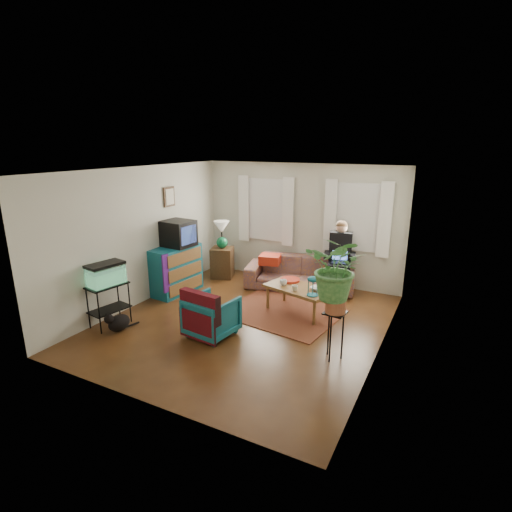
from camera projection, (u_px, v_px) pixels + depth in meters
The scene contains 31 objects.
floor at pixel (245, 322), 6.95m from camera, with size 4.50×5.00×0.01m, color #4F2B14.
ceiling at pixel (244, 170), 6.23m from camera, with size 4.50×5.00×0.01m, color white.
wall_back at pixel (300, 224), 8.72m from camera, with size 4.50×0.01×2.60m, color silver.
wall_front at pixel (137, 302), 4.45m from camera, with size 4.50×0.01×2.60m, color silver.
wall_left at pixel (141, 236), 7.58m from camera, with size 0.01×5.00×2.60m, color silver.
wall_right at pixel (385, 269), 5.60m from camera, with size 0.01×5.00×2.60m, color silver.
window_left at pixel (267, 210), 8.99m from camera, with size 1.08×0.04×1.38m, color white.
window_right at pixel (358, 217), 8.09m from camera, with size 1.08×0.04×1.38m, color white.
curtains_left at pixel (265, 210), 8.92m from camera, with size 1.36×0.06×1.50m, color white.
curtains_right at pixel (357, 218), 8.02m from camera, with size 1.36×0.06×1.50m, color white.
picture_frame at pixel (170, 197), 8.11m from camera, with size 0.04×0.32×0.40m, color #3D2616.
area_rug at pixel (282, 312), 7.34m from camera, with size 2.00×1.60×0.01m, color maroon.
sofa at pixel (300, 268), 8.49m from camera, with size 2.26×0.89×0.89m, color brown.
seated_person at pixel (340, 260), 8.24m from camera, with size 0.57×0.70×1.35m, color black, non-canonical shape.
side_table at pixel (222, 262), 9.20m from camera, with size 0.48×0.48×0.69m, color #402118.
table_lamp at pixel (222, 235), 9.03m from camera, with size 0.36×0.36×0.63m, color white, non-canonical shape.
dresser at pixel (175, 270), 8.22m from camera, with size 0.54×1.09×0.98m, color #135972.
crt_tv at pixel (178, 233), 8.09m from camera, with size 0.60×0.54×0.52m, color black.
aquarium_stand at pixel (109, 305), 6.75m from camera, with size 0.37×0.65×0.73m, color black.
aquarium at pixel (106, 274), 6.59m from camera, with size 0.33×0.60×0.39m, color #7FD899.
black_cat at pixel (119, 321), 6.58m from camera, with size 0.27×0.41×0.35m, color black.
armchair at pixel (212, 314), 6.40m from camera, with size 0.71×0.66×0.73m, color #105065.
serape_throw at pixel (199, 311), 6.14m from camera, with size 0.73×0.17×0.60m, color #9E0A0A.
coffee_table at pixel (298, 300), 7.28m from camera, with size 1.19×0.65×0.49m, color brown.
cup_a at pixel (283, 283), 7.30m from camera, with size 0.13×0.13×0.11m, color white.
cup_b at pixel (295, 288), 7.02m from camera, with size 0.11×0.11×0.10m, color beige.
bowl at pixel (317, 288), 7.07m from camera, with size 0.23×0.23×0.06m, color white.
snack_tray at pixel (290, 280), 7.53m from camera, with size 0.37×0.37×0.04m, color #B21414.
birdcage at pixel (313, 286), 6.78m from camera, with size 0.20×0.20×0.35m, color #115B6B, non-canonical shape.
plant_stand at pixel (334, 336), 5.69m from camera, with size 0.31×0.31×0.73m, color black.
potted_plant at pixel (337, 278), 5.45m from camera, with size 0.83×0.72×0.92m, color #599947.
Camera 1 is at (3.08, -5.57, 3.02)m, focal length 28.00 mm.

